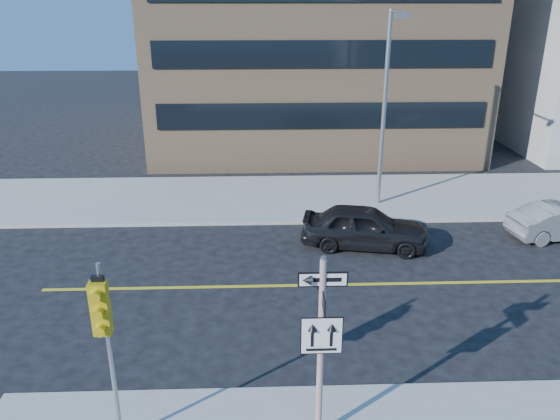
{
  "coord_description": "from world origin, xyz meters",
  "views": [
    {
      "loc": [
        -1.1,
        -11.24,
        8.52
      ],
      "look_at": [
        -0.55,
        4.0,
        2.59
      ],
      "focal_mm": 35.0,
      "sensor_mm": 36.0,
      "label": 1
    }
  ],
  "objects_px": {
    "parked_car_a": "(365,227)",
    "traffic_signal": "(103,323)",
    "sign_pole": "(321,341)",
    "streetlight_a": "(386,98)"
  },
  "relations": [
    {
      "from": "traffic_signal",
      "to": "streetlight_a",
      "type": "relative_size",
      "value": 0.5
    },
    {
      "from": "parked_car_a",
      "to": "traffic_signal",
      "type": "bearing_deg",
      "value": 156.18
    },
    {
      "from": "parked_car_a",
      "to": "sign_pole",
      "type": "bearing_deg",
      "value": 175.36
    },
    {
      "from": "parked_car_a",
      "to": "streetlight_a",
      "type": "relative_size",
      "value": 0.57
    },
    {
      "from": "sign_pole",
      "to": "parked_car_a",
      "type": "distance_m",
      "value": 9.87
    },
    {
      "from": "sign_pole",
      "to": "parked_car_a",
      "type": "xyz_separation_m",
      "value": [
        2.63,
        9.36,
        -1.66
      ]
    },
    {
      "from": "sign_pole",
      "to": "parked_car_a",
      "type": "height_order",
      "value": "sign_pole"
    },
    {
      "from": "sign_pole",
      "to": "parked_car_a",
      "type": "bearing_deg",
      "value": 74.29
    },
    {
      "from": "traffic_signal",
      "to": "streetlight_a",
      "type": "distance_m",
      "value": 15.72
    },
    {
      "from": "parked_car_a",
      "to": "streetlight_a",
      "type": "bearing_deg",
      "value": -8.19
    }
  ]
}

